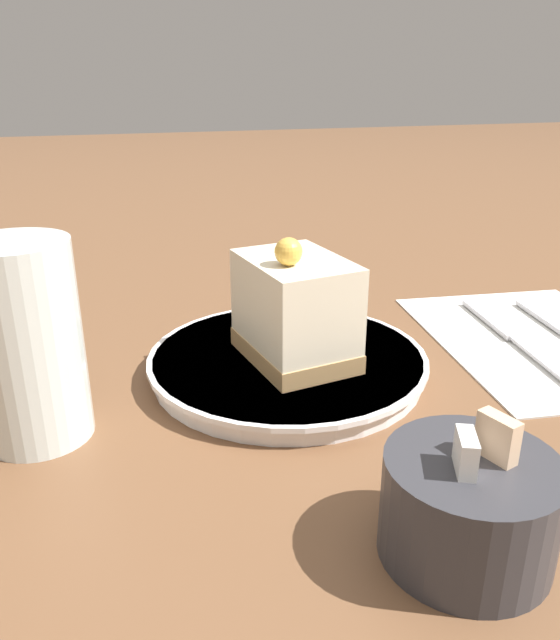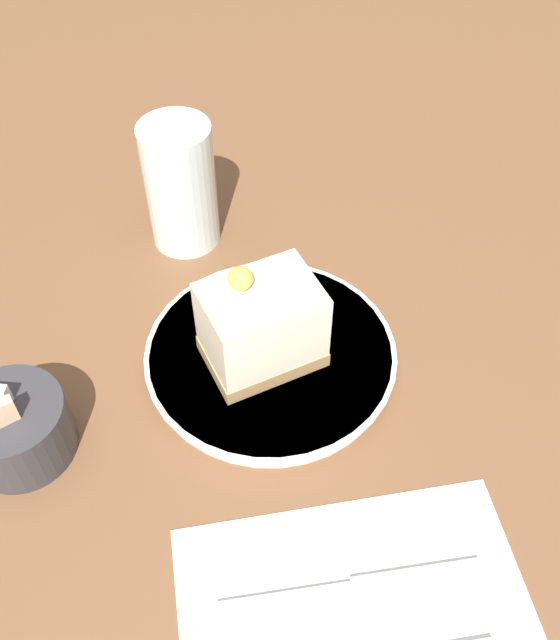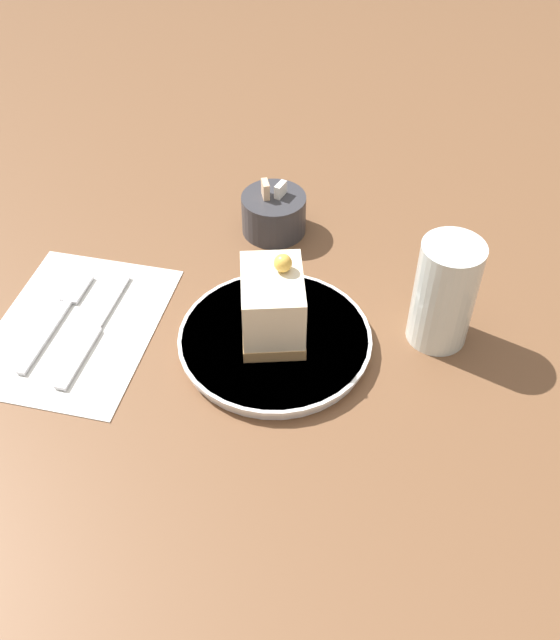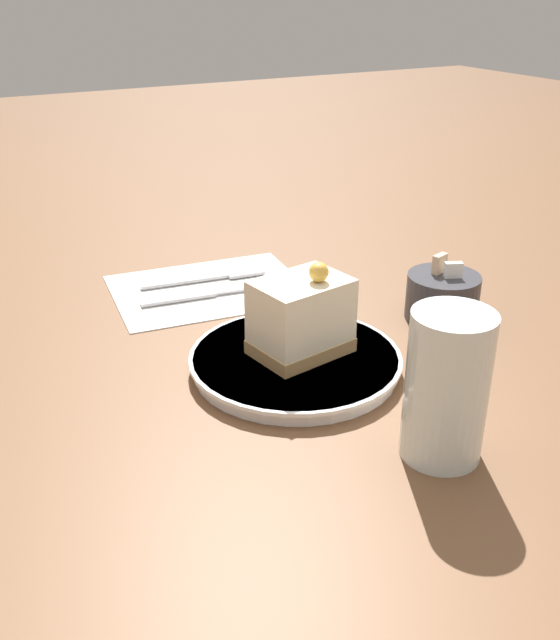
% 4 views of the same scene
% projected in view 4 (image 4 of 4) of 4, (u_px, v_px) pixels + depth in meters
% --- Properties ---
extents(ground_plane, '(4.00, 4.00, 0.00)m').
position_uv_depth(ground_plane, '(263.00, 372.00, 0.72)').
color(ground_plane, brown).
extents(plate, '(0.22, 0.22, 0.02)m').
position_uv_depth(plate, '(295.00, 361.00, 0.72)').
color(plate, white).
rests_on(plate, ground_plane).
extents(cake_slice, '(0.08, 0.10, 0.10)m').
position_uv_depth(cake_slice, '(301.00, 317.00, 0.71)').
color(cake_slice, '#AD8451').
rests_on(cake_slice, plate).
extents(napkin, '(0.21, 0.26, 0.00)m').
position_uv_depth(napkin, '(209.00, 288.00, 0.91)').
color(napkin, white).
rests_on(napkin, ground_plane).
extents(fork, '(0.04, 0.17, 0.00)m').
position_uv_depth(fork, '(214.00, 277.00, 0.94)').
color(fork, silver).
rests_on(fork, napkin).
extents(knife, '(0.04, 0.18, 0.00)m').
position_uv_depth(knife, '(201.00, 295.00, 0.88)').
color(knife, silver).
rests_on(knife, napkin).
extents(sugar_bowl, '(0.08, 0.08, 0.07)m').
position_uv_depth(sugar_bowl, '(442.00, 296.00, 0.83)').
color(sugar_bowl, '#333338').
rests_on(sugar_bowl, ground_plane).
extents(drinking_glass, '(0.07, 0.07, 0.13)m').
position_uv_depth(drinking_glass, '(447.00, 387.00, 0.57)').
color(drinking_glass, silver).
rests_on(drinking_glass, ground_plane).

